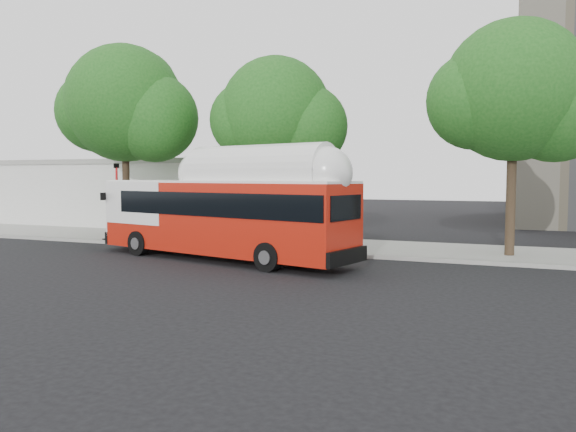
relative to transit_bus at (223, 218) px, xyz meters
The scene contains 10 objects.
ground 2.39m from the transit_bus, 48.29° to the right, with size 120.00×120.00×0.00m, color black.
sidewalk 5.55m from the transit_bus, 77.42° to the left, with size 60.00×5.00×0.15m, color gray.
curb_strip 3.24m from the transit_bus, 65.94° to the left, with size 60.00×0.30×0.15m, color gray.
red_curb_segment 3.54m from the transit_bus, 125.30° to the left, with size 10.00×0.32×0.16m, color maroon.
street_tree_left 9.86m from the transit_bus, 149.98° to the left, with size 6.67×5.80×9.74m.
street_tree_mid 6.42m from the transit_bus, 83.21° to the left, with size 5.75×5.00×8.62m.
street_tree_right 12.43m from the transit_bus, 23.27° to the left, with size 6.21×5.40×9.18m.
low_commercial_bldg 18.07m from the transit_bus, 135.32° to the left, with size 16.20×10.20×4.25m.
transit_bus is the anchor object (origin of this frame).
signal_pole 8.13m from the transit_bus, 157.69° to the left, with size 0.11×0.36×3.83m.
Camera 1 is at (9.25, -17.52, 3.20)m, focal length 35.00 mm.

